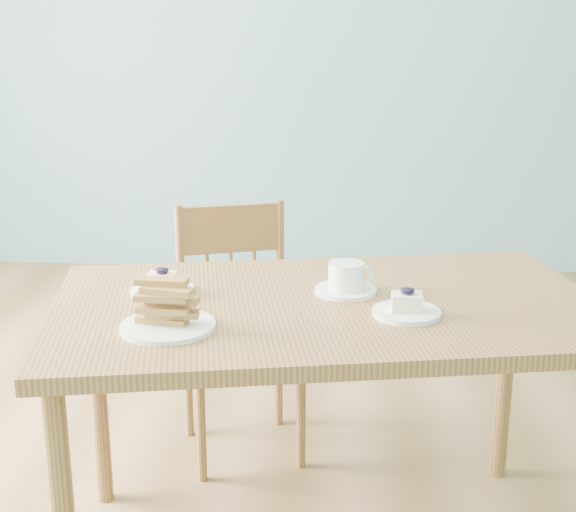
{
  "coord_description": "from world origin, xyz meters",
  "views": [
    {
      "loc": [
        0.32,
        -2.14,
        1.4
      ],
      "look_at": [
        0.2,
        -0.18,
        0.84
      ],
      "focal_mm": 50.0,
      "sensor_mm": 36.0,
      "label": 1
    }
  ],
  "objects_px": {
    "biscotti_plate": "(167,313)",
    "dining_chair": "(239,330)",
    "cheesecake_plate_near": "(407,308)",
    "cheesecake_plate_far": "(162,287)",
    "coffee_cup": "(347,280)",
    "dining_table": "(326,329)"
  },
  "relations": [
    {
      "from": "dining_chair",
      "to": "coffee_cup",
      "type": "bearing_deg",
      "value": -73.27
    },
    {
      "from": "cheesecake_plate_near",
      "to": "cheesecake_plate_far",
      "type": "relative_size",
      "value": 1.0
    },
    {
      "from": "dining_chair",
      "to": "cheesecake_plate_near",
      "type": "bearing_deg",
      "value": -71.52
    },
    {
      "from": "cheesecake_plate_near",
      "to": "cheesecake_plate_far",
      "type": "distance_m",
      "value": 0.63
    },
    {
      "from": "dining_chair",
      "to": "biscotti_plate",
      "type": "xyz_separation_m",
      "value": [
        -0.06,
        -0.79,
        0.35
      ]
    },
    {
      "from": "dining_chair",
      "to": "biscotti_plate",
      "type": "height_order",
      "value": "biscotti_plate"
    },
    {
      "from": "coffee_cup",
      "to": "cheesecake_plate_near",
      "type": "bearing_deg",
      "value": -58.77
    },
    {
      "from": "dining_table",
      "to": "cheesecake_plate_far",
      "type": "bearing_deg",
      "value": 164.51
    },
    {
      "from": "dining_chair",
      "to": "cheesecake_plate_near",
      "type": "height_order",
      "value": "dining_chair"
    },
    {
      "from": "biscotti_plate",
      "to": "dining_chair",
      "type": "bearing_deg",
      "value": 85.4
    },
    {
      "from": "dining_chair",
      "to": "biscotti_plate",
      "type": "distance_m",
      "value": 0.86
    },
    {
      "from": "cheesecake_plate_near",
      "to": "biscotti_plate",
      "type": "height_order",
      "value": "biscotti_plate"
    },
    {
      "from": "cheesecake_plate_far",
      "to": "biscotti_plate",
      "type": "distance_m",
      "value": 0.26
    },
    {
      "from": "biscotti_plate",
      "to": "dining_table",
      "type": "bearing_deg",
      "value": 30.47
    },
    {
      "from": "cheesecake_plate_far",
      "to": "dining_table",
      "type": "bearing_deg",
      "value": -5.39
    },
    {
      "from": "dining_chair",
      "to": "coffee_cup",
      "type": "xyz_separation_m",
      "value": [
        0.35,
        -0.5,
        0.34
      ]
    },
    {
      "from": "cheesecake_plate_near",
      "to": "cheesecake_plate_far",
      "type": "height_order",
      "value": "same"
    },
    {
      "from": "cheesecake_plate_far",
      "to": "coffee_cup",
      "type": "distance_m",
      "value": 0.48
    },
    {
      "from": "cheesecake_plate_far",
      "to": "coffee_cup",
      "type": "relative_size",
      "value": 1.03
    },
    {
      "from": "coffee_cup",
      "to": "cheesecake_plate_far",
      "type": "bearing_deg",
      "value": 173.93
    },
    {
      "from": "cheesecake_plate_near",
      "to": "dining_table",
      "type": "bearing_deg",
      "value": 155.34
    },
    {
      "from": "dining_chair",
      "to": "cheesecake_plate_near",
      "type": "distance_m",
      "value": 0.89
    }
  ]
}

